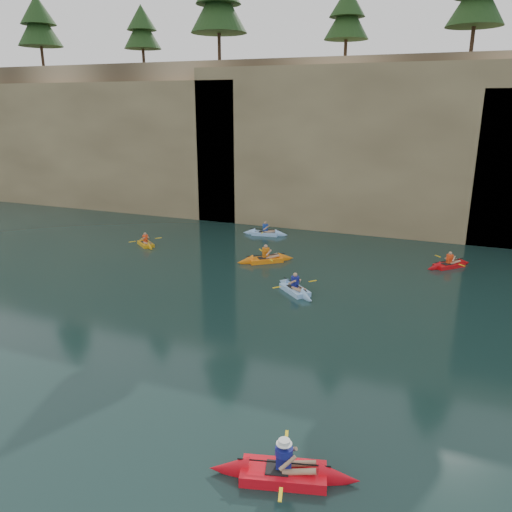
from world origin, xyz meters
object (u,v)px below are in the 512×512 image
at_px(kayaker_ltblue_near, 295,289).
at_px(kayaker_red_far, 449,265).
at_px(main_kayaker, 284,472).
at_px(kayaker_orange, 266,259).

height_order(kayaker_ltblue_near, kayaker_red_far, kayaker_ltblue_near).
xyz_separation_m(main_kayaker, kayaker_ltblue_near, (-3.43, 11.89, -0.03)).
bearing_deg(kayaker_orange, kayaker_red_far, -21.14).
bearing_deg(main_kayaker, kayaker_red_far, 65.43).
bearing_deg(kayaker_red_far, main_kayaker, -145.18).
distance_m(kayaker_orange, kayaker_red_far, 10.08).
bearing_deg(kayaker_ltblue_near, kayaker_red_far, 87.52).
xyz_separation_m(kayaker_orange, kayaker_red_far, (9.67, 2.84, -0.02)).
xyz_separation_m(kayaker_ltblue_near, kayaker_red_far, (6.72, 6.73, -0.01)).
distance_m(kayaker_ltblue_near, kayaker_red_far, 9.51).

